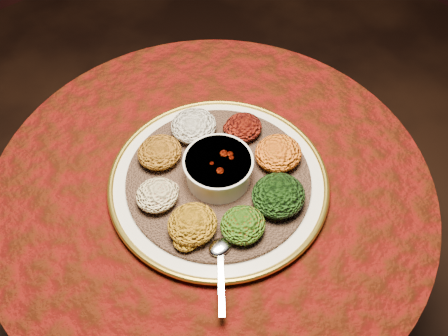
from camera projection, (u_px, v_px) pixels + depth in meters
table at (213, 226)px, 1.22m from camera, size 0.96×0.96×0.73m
platter at (219, 182)px, 1.06m from camera, size 0.55×0.55×0.02m
injera at (218, 179)px, 1.05m from camera, size 0.51×0.51×0.01m
stew_bowl at (218, 168)px, 1.02m from camera, size 0.14×0.14×0.06m
spoon at (220, 252)px, 0.94m from camera, size 0.11×0.13×0.01m
portion_ayib at (194, 126)px, 1.10m from camera, size 0.10×0.10×0.05m
portion_kitfo at (243, 127)px, 1.10m from camera, size 0.08×0.08×0.04m
portion_tikil at (278, 153)px, 1.06m from camera, size 0.10×0.10×0.05m
portion_gomen at (278, 195)px, 0.99m from camera, size 0.11×0.10×0.05m
portion_mixveg at (243, 225)px, 0.95m from camera, size 0.09×0.08×0.04m
portion_kik at (192, 224)px, 0.95m from camera, size 0.10×0.09×0.05m
portion_timatim at (157, 195)px, 1.00m from camera, size 0.09×0.08×0.04m
portion_shiro at (160, 152)px, 1.06m from camera, size 0.10×0.09×0.05m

